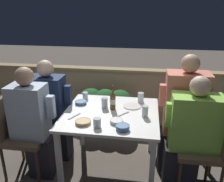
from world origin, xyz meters
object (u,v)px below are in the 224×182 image
person_green_blouse (190,135)px  chair_right_far (199,126)px  person_coral_top (181,115)px  potted_plant (221,115)px  person_blue_shirt (34,123)px  chair_right_near (211,141)px  beer_bottle (113,100)px  person_navy_jumper (52,110)px  chair_left_near (17,128)px  chair_left_far (37,114)px

person_green_blouse → chair_right_far: bearing=63.0°
person_coral_top → potted_plant: 0.85m
person_blue_shirt → chair_right_far: (1.76, 0.33, -0.07)m
chair_right_far → person_coral_top: (-0.20, 0.00, 0.12)m
chair_right_near → person_green_blouse: person_green_blouse is taller
person_green_blouse → person_coral_top: 0.31m
person_green_blouse → chair_right_far: size_ratio=1.32×
person_coral_top → potted_plant: person_coral_top is taller
beer_bottle → person_navy_jumper: bearing=174.5°
chair_left_near → person_blue_shirt: bearing=0.0°
person_green_blouse → beer_bottle: size_ratio=4.39×
person_blue_shirt → person_green_blouse: 1.61m
chair_right_near → potted_plant: bearing=68.5°
beer_bottle → potted_plant: (1.35, 0.62, -0.37)m
person_green_blouse → potted_plant: (0.54, 0.86, -0.15)m
person_green_blouse → person_coral_top: bearing=100.1°
person_blue_shirt → person_green_blouse: (1.61, 0.04, -0.02)m
chair_left_near → beer_bottle: size_ratio=3.33×
chair_right_near → person_blue_shirt: bearing=-178.8°
person_blue_shirt → beer_bottle: (0.81, 0.28, 0.20)m
chair_right_near → person_green_blouse: bearing=-180.0°
person_green_blouse → potted_plant: size_ratio=1.64×
person_coral_top → chair_left_far: bearing=179.3°
chair_left_near → person_green_blouse: (1.82, 0.04, 0.05)m
chair_right_far → chair_left_near: bearing=-170.5°
person_navy_jumper → potted_plant: size_ratio=1.66×
person_green_blouse → chair_right_far: 0.33m
potted_plant → chair_right_far: bearing=-124.9°
chair_left_near → person_coral_top: (1.77, 0.33, 0.12)m
chair_left_near → chair_left_far: 0.35m
chair_left_far → person_green_blouse: bearing=-10.1°
chair_left_far → chair_right_near: size_ratio=1.00×
chair_left_near → person_navy_jumper: person_navy_jumper is taller
person_coral_top → beer_bottle: 0.77m
beer_bottle → chair_right_near: bearing=-13.4°
person_blue_shirt → chair_right_far: bearing=10.6°
person_navy_jumper → person_coral_top: (1.50, -0.02, 0.06)m
chair_left_far → beer_bottle: size_ratio=3.33×
person_navy_jumper → person_blue_shirt: bearing=-100.4°
chair_left_far → potted_plant: 2.36m
chair_right_near → person_green_blouse: 0.21m
chair_left_far → person_navy_jumper: bearing=0.0°
chair_right_near → chair_right_far: same height
potted_plant → chair_right_near: bearing=-111.5°
chair_left_far → beer_bottle: (0.95, -0.07, 0.27)m
person_blue_shirt → person_coral_top: 1.60m
chair_right_near → potted_plant: chair_right_near is taller
person_coral_top → beer_bottle: size_ratio=4.88×
chair_left_far → person_coral_top: (1.70, -0.02, 0.12)m
chair_right_far → person_navy_jumper: bearing=179.3°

